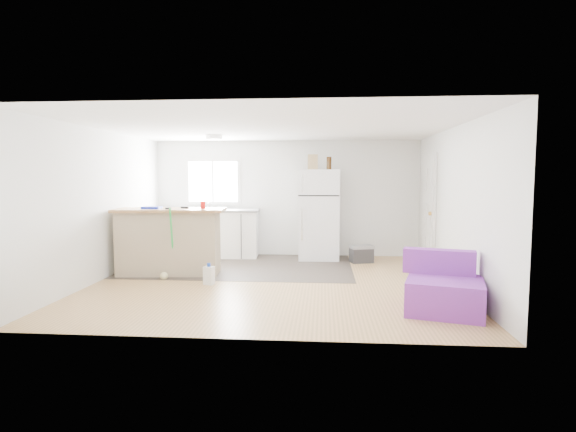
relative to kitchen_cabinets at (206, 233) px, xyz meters
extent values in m
cube|color=#9C7641|center=(1.64, -2.16, -0.51)|extent=(5.50, 5.00, 0.01)
cube|color=white|center=(1.64, -2.16, 1.90)|extent=(5.50, 5.00, 0.01)
cube|color=white|center=(1.64, 0.34, 0.70)|extent=(5.50, 0.01, 2.40)
cube|color=white|center=(1.64, -4.66, 0.70)|extent=(5.50, 0.01, 2.40)
cube|color=white|center=(-1.11, -2.16, 0.70)|extent=(0.01, 5.00, 2.40)
cube|color=white|center=(4.39, -2.16, 0.70)|extent=(0.01, 5.00, 2.40)
cube|color=#322B25|center=(0.92, -0.91, -0.50)|extent=(4.05, 2.50, 0.00)
cube|color=white|center=(0.09, 0.33, 1.05)|extent=(1.18, 0.04, 0.98)
cube|color=white|center=(0.09, 0.31, 1.05)|extent=(1.05, 0.01, 0.85)
cube|color=white|center=(0.09, 0.31, 1.05)|extent=(0.03, 0.02, 0.85)
cube|color=white|center=(4.36, -0.61, 0.51)|extent=(0.05, 0.82, 2.03)
cube|color=white|center=(4.37, -0.61, 0.52)|extent=(0.03, 0.92, 2.10)
sphere|color=gold|center=(4.32, -0.93, 0.50)|extent=(0.07, 0.07, 0.07)
cylinder|color=white|center=(0.44, -0.96, 1.86)|extent=(0.30, 0.30, 0.07)
cube|color=white|center=(0.00, 0.00, -0.03)|extent=(2.18, 0.78, 0.94)
cube|color=slate|center=(0.00, 0.00, 0.46)|extent=(2.24, 0.83, 0.04)
cube|color=silver|center=(0.00, -0.03, 0.46)|extent=(0.62, 0.49, 0.06)
cube|color=tan|center=(-0.18, -1.69, 0.03)|extent=(1.70, 0.72, 1.07)
cube|color=#9D7243|center=(-0.15, -1.69, 0.59)|extent=(1.87, 0.84, 0.05)
cube|color=white|center=(2.33, -0.05, 0.39)|extent=(0.81, 0.76, 1.79)
cube|color=black|center=(2.33, -0.42, 0.79)|extent=(0.79, 0.03, 0.02)
cube|color=silver|center=(2.01, -0.43, 1.02)|extent=(0.03, 0.02, 0.32)
cube|color=silver|center=(2.01, -0.43, 0.23)|extent=(0.03, 0.02, 0.63)
cube|color=#2D2D2F|center=(3.16, -0.39, -0.36)|extent=(0.48, 0.38, 0.28)
cube|color=gray|center=(3.16, -0.39, -0.20)|extent=(0.50, 0.40, 0.06)
cube|color=purple|center=(3.90, -3.56, -0.29)|extent=(1.07, 1.03, 0.41)
cube|color=purple|center=(3.90, -3.25, 0.07)|extent=(0.90, 0.44, 0.31)
cube|color=white|center=(0.68, -2.39, -0.36)|extent=(0.17, 0.14, 0.28)
cylinder|color=#1940B3|center=(0.68, -2.39, -0.19)|extent=(0.07, 0.07, 0.05)
cylinder|color=green|center=(-0.02, -1.99, 0.10)|extent=(0.08, 0.31, 1.12)
sphere|color=beige|center=(-0.14, -2.10, -0.45)|extent=(0.13, 0.13, 0.13)
cylinder|color=red|center=(0.40, -1.64, 0.68)|extent=(0.09, 0.09, 0.12)
cube|color=#1422BB|center=(-0.45, -1.72, 0.63)|extent=(0.31, 0.23, 0.04)
cube|color=black|center=(0.08, -1.62, 0.63)|extent=(0.15, 0.10, 0.03)
cube|color=black|center=(-0.14, -1.81, 0.63)|extent=(0.11, 0.06, 0.03)
cube|color=tan|center=(2.21, -0.09, 1.44)|extent=(0.20, 0.11, 0.30)
cylinder|color=#3B220A|center=(2.54, -0.15, 1.42)|extent=(0.08, 0.08, 0.25)
cylinder|color=#3B220A|center=(2.51, -0.09, 1.42)|extent=(0.09, 0.09, 0.25)
camera|label=1|loc=(2.42, -9.04, 1.14)|focal=28.00mm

